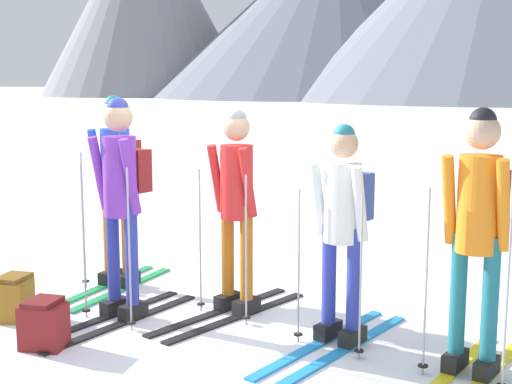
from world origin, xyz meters
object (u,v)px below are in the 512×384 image
object	(u,v)px
skier_in_blue	(117,178)
skier_in_purple	(121,194)
skier_in_orange	(478,226)
backpack_on_snow_beside	(44,324)
skier_in_red	(236,203)
skier_in_white	(343,223)
backpack_on_snow_front	(14,298)

from	to	relation	value
skier_in_blue	skier_in_purple	world-z (taller)	skier_in_purple
skier_in_orange	backpack_on_snow_beside	bearing A→B (deg)	-173.99
skier_in_orange	backpack_on_snow_beside	xyz separation A→B (m)	(-3.11, -0.33, -0.86)
skier_in_red	backpack_on_snow_beside	xyz separation A→B (m)	(-1.17, -1.17, -0.79)
skier_in_purple	backpack_on_snow_beside	size ratio (longest dim) A/B	4.93
skier_in_orange	skier_in_red	bearing A→B (deg)	156.61
skier_in_purple	backpack_on_snow_beside	xyz separation A→B (m)	(-0.28, -0.80, -0.89)
skier_in_white	backpack_on_snow_beside	size ratio (longest dim) A/B	4.63
backpack_on_snow_beside	skier_in_red	bearing A→B (deg)	44.86
skier_in_red	backpack_on_snow_front	bearing A→B (deg)	-160.07
skier_in_white	skier_in_purple	bearing A→B (deg)	176.76
backpack_on_snow_front	backpack_on_snow_beside	size ratio (longest dim) A/B	1.00
skier_in_blue	skier_in_purple	bearing A→B (deg)	-61.73
skier_in_purple	skier_in_red	world-z (taller)	skier_in_purple
skier_in_red	skier_in_orange	size ratio (longest dim) A/B	0.96
backpack_on_snow_front	skier_in_white	bearing A→B (deg)	3.48
skier_in_orange	backpack_on_snow_beside	distance (m)	3.24
skier_in_white	skier_in_blue	bearing A→B (deg)	157.60
skier_in_white	skier_in_orange	xyz separation A→B (m)	(0.95, -0.36, 0.10)
skier_in_blue	backpack_on_snow_front	distance (m)	1.50
skier_in_blue	backpack_on_snow_front	xyz separation A→B (m)	(-0.43, -1.13, -0.89)
skier_in_purple	skier_in_red	distance (m)	0.97
skier_in_red	skier_in_white	world-z (taller)	skier_in_red
skier_in_purple	skier_in_white	distance (m)	1.88
skier_in_blue	skier_in_white	size ratio (longest dim) A/B	1.06
backpack_on_snow_beside	skier_in_orange	bearing A→B (deg)	6.01
skier_in_blue	skier_in_orange	size ratio (longest dim) A/B	1.02
skier_in_white	skier_in_orange	distance (m)	1.02
skier_in_purple	skier_in_red	size ratio (longest dim) A/B	1.06
skier_in_purple	backpack_on_snow_beside	distance (m)	1.23
skier_in_blue	backpack_on_snow_beside	world-z (taller)	skier_in_blue
skier_in_blue	backpack_on_snow_front	size ratio (longest dim) A/B	4.92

